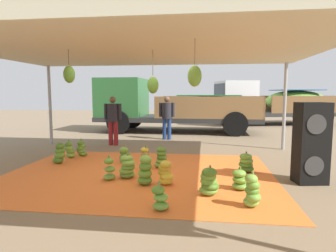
% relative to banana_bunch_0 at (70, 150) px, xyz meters
% --- Properties ---
extents(ground_plane, '(40.00, 40.00, 0.00)m').
position_rel_banana_bunch_0_xyz_m(ground_plane, '(2.17, 1.72, -0.22)').
color(ground_plane, '#7F6B51').
extents(tarp_orange, '(5.66, 4.31, 0.01)m').
position_rel_banana_bunch_0_xyz_m(tarp_orange, '(2.17, -1.28, -0.21)').
color(tarp_orange, orange).
rests_on(tarp_orange, ground).
extents(tent_canopy, '(8.00, 7.00, 2.70)m').
position_rel_banana_bunch_0_xyz_m(tent_canopy, '(2.17, -1.37, 2.39)').
color(tent_canopy, '#9EA0A5').
rests_on(tent_canopy, ground).
extents(banana_bunch_0, '(0.35, 0.33, 0.48)m').
position_rel_banana_bunch_0_xyz_m(banana_bunch_0, '(0.00, 0.00, 0.00)').
color(banana_bunch_0, '#75A83D').
rests_on(banana_bunch_0, tarp_orange).
extents(banana_bunch_1, '(0.34, 0.36, 0.56)m').
position_rel_banana_bunch_0_xyz_m(banana_bunch_1, '(4.27, -2.87, 0.03)').
color(banana_bunch_1, '#75A83D').
rests_on(banana_bunch_1, tarp_orange).
extents(banana_bunch_2, '(0.32, 0.32, 0.60)m').
position_rel_banana_bunch_0_xyz_m(banana_bunch_2, '(2.46, -2.00, 0.06)').
color(banana_bunch_2, '#518428').
rests_on(banana_bunch_2, tarp_orange).
extents(banana_bunch_3, '(0.30, 0.30, 0.48)m').
position_rel_banana_bunch_0_xyz_m(banana_bunch_3, '(0.21, 0.27, -0.01)').
color(banana_bunch_3, '#60932D').
rests_on(banana_bunch_3, tarp_orange).
extents(banana_bunch_4, '(0.36, 0.36, 0.45)m').
position_rel_banana_bunch_0_xyz_m(banana_bunch_4, '(1.61, -0.36, -0.02)').
color(banana_bunch_4, '#6B9E38').
rests_on(banana_bunch_4, tarp_orange).
extents(banana_bunch_5, '(0.31, 0.30, 0.41)m').
position_rel_banana_bunch_0_xyz_m(banana_bunch_5, '(2.91, -3.11, -0.05)').
color(banana_bunch_5, '#6B9E38').
rests_on(banana_bunch_5, tarp_orange).
extents(banana_bunch_6, '(0.32, 0.31, 0.56)m').
position_rel_banana_bunch_0_xyz_m(banana_bunch_6, '(2.25, -0.92, 0.03)').
color(banana_bunch_6, gold).
rests_on(banana_bunch_6, tarp_orange).
extents(banana_bunch_7, '(0.42, 0.42, 0.46)m').
position_rel_banana_bunch_0_xyz_m(banana_bunch_7, '(4.46, -0.84, -0.02)').
color(banana_bunch_7, '#477523').
rests_on(banana_bunch_7, tarp_orange).
extents(banana_bunch_8, '(0.31, 0.32, 0.50)m').
position_rel_banana_bunch_0_xyz_m(banana_bunch_8, '(1.70, -1.79, -0.00)').
color(banana_bunch_8, '#75A83D').
rests_on(banana_bunch_8, tarp_orange).
extents(banana_bunch_9, '(0.41, 0.41, 0.41)m').
position_rel_banana_bunch_0_xyz_m(banana_bunch_9, '(4.19, -2.05, -0.04)').
color(banana_bunch_9, '#6B9E38').
rests_on(banana_bunch_9, tarp_orange).
extents(banana_bunch_10, '(0.38, 0.35, 0.54)m').
position_rel_banana_bunch_0_xyz_m(banana_bunch_10, '(0.03, -0.61, 0.03)').
color(banana_bunch_10, '#477523').
rests_on(banana_bunch_10, tarp_orange).
extents(banana_bunch_11, '(0.40, 0.39, 0.51)m').
position_rel_banana_bunch_0_xyz_m(banana_bunch_11, '(2.83, -1.93, 0.01)').
color(banana_bunch_11, gold).
rests_on(banana_bunch_11, tarp_orange).
extents(banana_bunch_12, '(0.40, 0.37, 0.53)m').
position_rel_banana_bunch_0_xyz_m(banana_bunch_12, '(2.57, -0.70, 0.02)').
color(banana_bunch_12, '#75A83D').
rests_on(banana_bunch_12, tarp_orange).
extents(banana_bunch_13, '(0.46, 0.45, 0.51)m').
position_rel_banana_bunch_0_xyz_m(banana_bunch_13, '(3.64, -2.40, 0.01)').
color(banana_bunch_13, '#6B9E38').
rests_on(banana_bunch_13, tarp_orange).
extents(banana_bunch_14, '(0.43, 0.43, 0.52)m').
position_rel_banana_bunch_0_xyz_m(banana_bunch_14, '(2.01, -1.60, 0.01)').
color(banana_bunch_14, '#6B9E38').
rests_on(banana_bunch_14, tarp_orange).
extents(cargo_truck_main, '(7.22, 2.64, 2.40)m').
position_rel_banana_bunch_0_xyz_m(cargo_truck_main, '(1.96, 5.86, 0.96)').
color(cargo_truck_main, '#2D2D2D').
rests_on(cargo_truck_main, ground).
extents(cargo_truck_far, '(6.90, 3.90, 2.40)m').
position_rel_banana_bunch_0_xyz_m(cargo_truck_far, '(7.30, 9.75, 1.02)').
color(cargo_truck_far, '#2D2D2D').
rests_on(cargo_truck_far, ground).
extents(worker_0, '(0.59, 0.36, 1.62)m').
position_rel_banana_bunch_0_xyz_m(worker_0, '(0.53, 2.09, 0.73)').
color(worker_0, maroon).
rests_on(worker_0, ground).
extents(worker_1, '(0.59, 0.36, 1.62)m').
position_rel_banana_bunch_0_xyz_m(worker_1, '(2.15, 3.52, 0.72)').
color(worker_1, navy).
rests_on(worker_1, ground).
extents(speaker_stack, '(0.63, 0.50, 1.55)m').
position_rel_banana_bunch_0_xyz_m(speaker_stack, '(5.57, -1.46, 0.56)').
color(speaker_stack, black).
rests_on(speaker_stack, ground).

